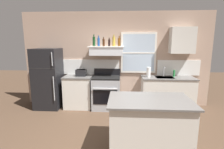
# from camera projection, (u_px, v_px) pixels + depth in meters

# --- Properties ---
(ground_plane) EXTENTS (16.00, 16.00, 0.00)m
(ground_plane) POSITION_uv_depth(u_px,v_px,m) (111.00, 146.00, 3.14)
(ground_plane) COLOR #4C3828
(back_wall) EXTENTS (5.40, 0.11, 2.70)m
(back_wall) POSITION_uv_depth(u_px,v_px,m) (117.00, 59.00, 5.06)
(back_wall) COLOR tan
(back_wall) RESTS_ON ground_plane
(refrigerator) EXTENTS (0.70, 0.72, 1.68)m
(refrigerator) POSITION_uv_depth(u_px,v_px,m) (48.00, 78.00, 4.90)
(refrigerator) COLOR black
(refrigerator) RESTS_ON ground_plane
(counter_left_of_stove) EXTENTS (0.79, 0.63, 0.91)m
(counter_left_of_stove) POSITION_uv_depth(u_px,v_px,m) (79.00, 92.00, 4.98)
(counter_left_of_stove) COLOR silver
(counter_left_of_stove) RESTS_ON ground_plane
(toaster) EXTENTS (0.30, 0.20, 0.19)m
(toaster) POSITION_uv_depth(u_px,v_px,m) (81.00, 73.00, 4.88)
(toaster) COLOR black
(toaster) RESTS_ON counter_left_of_stove
(stove_range) EXTENTS (0.76, 0.69, 1.09)m
(stove_range) POSITION_uv_depth(u_px,v_px,m) (106.00, 92.00, 4.89)
(stove_range) COLOR #9EA0A5
(stove_range) RESTS_ON ground_plane
(range_hood_shelf) EXTENTS (0.96, 0.52, 0.24)m
(range_hood_shelf) POSITION_uv_depth(u_px,v_px,m) (106.00, 51.00, 4.77)
(range_hood_shelf) COLOR silver
(bottle_dark_green_wine) EXTENTS (0.07, 0.07, 0.31)m
(bottle_dark_green_wine) POSITION_uv_depth(u_px,v_px,m) (94.00, 41.00, 4.76)
(bottle_dark_green_wine) COLOR #143819
(bottle_dark_green_wine) RESTS_ON range_hood_shelf
(bottle_blue_liqueur) EXTENTS (0.07, 0.07, 0.28)m
(bottle_blue_liqueur) POSITION_uv_depth(u_px,v_px,m) (99.00, 42.00, 4.74)
(bottle_blue_liqueur) COLOR #1E478C
(bottle_blue_liqueur) RESTS_ON range_hood_shelf
(bottle_brown_stout) EXTENTS (0.06, 0.06, 0.24)m
(bottle_brown_stout) POSITION_uv_depth(u_px,v_px,m) (104.00, 42.00, 4.68)
(bottle_brown_stout) COLOR #381E0F
(bottle_brown_stout) RESTS_ON range_hood_shelf
(bottle_balsamic_dark) EXTENTS (0.06, 0.06, 0.22)m
(bottle_balsamic_dark) POSITION_uv_depth(u_px,v_px,m) (109.00, 43.00, 4.72)
(bottle_balsamic_dark) COLOR black
(bottle_balsamic_dark) RESTS_ON range_hood_shelf
(bottle_champagne_gold_foil) EXTENTS (0.08, 0.08, 0.31)m
(bottle_champagne_gold_foil) POSITION_uv_depth(u_px,v_px,m) (114.00, 41.00, 4.72)
(bottle_champagne_gold_foil) COLOR #B29333
(bottle_champagne_gold_foil) RESTS_ON range_hood_shelf
(bottle_amber_wine) EXTENTS (0.07, 0.07, 0.27)m
(bottle_amber_wine) POSITION_uv_depth(u_px,v_px,m) (119.00, 42.00, 4.72)
(bottle_amber_wine) COLOR brown
(bottle_amber_wine) RESTS_ON range_hood_shelf
(counter_right_with_sink) EXTENTS (1.43, 0.63, 0.91)m
(counter_right_with_sink) POSITION_uv_depth(u_px,v_px,m) (167.00, 93.00, 4.83)
(counter_right_with_sink) COLOR silver
(counter_right_with_sink) RESTS_ON ground_plane
(sink_faucet) EXTENTS (0.03, 0.17, 0.28)m
(sink_faucet) POSITION_uv_depth(u_px,v_px,m) (164.00, 70.00, 4.81)
(sink_faucet) COLOR silver
(sink_faucet) RESTS_ON counter_right_with_sink
(paper_towel_roll) EXTENTS (0.11, 0.11, 0.27)m
(paper_towel_roll) POSITION_uv_depth(u_px,v_px,m) (149.00, 72.00, 4.75)
(paper_towel_roll) COLOR white
(paper_towel_roll) RESTS_ON counter_right_with_sink
(dish_soap_bottle) EXTENTS (0.06, 0.06, 0.18)m
(dish_soap_bottle) POSITION_uv_depth(u_px,v_px,m) (174.00, 73.00, 4.82)
(dish_soap_bottle) COLOR #268C3F
(dish_soap_bottle) RESTS_ON counter_right_with_sink
(kitchen_island) EXTENTS (1.40, 0.90, 0.91)m
(kitchen_island) POSITION_uv_depth(u_px,v_px,m) (149.00, 124.00, 3.01)
(kitchen_island) COLOR silver
(kitchen_island) RESTS_ON ground_plane
(upper_cabinet_right) EXTENTS (0.64, 0.32, 0.70)m
(upper_cabinet_right) POSITION_uv_depth(u_px,v_px,m) (182.00, 40.00, 4.68)
(upper_cabinet_right) COLOR silver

